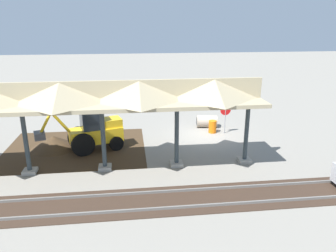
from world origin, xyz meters
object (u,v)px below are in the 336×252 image
at_px(stop_sign, 225,113).
at_px(concrete_pipe, 207,121).
at_px(traffic_barrel, 213,127).
at_px(backhoe, 93,131).

relative_size(stop_sign, concrete_pipe, 1.29).
xyz_separation_m(concrete_pipe, traffic_barrel, (-0.11, 1.32, -0.01)).
bearing_deg(backhoe, stop_sign, -167.19).
distance_m(backhoe, traffic_barrel, 8.57).
height_order(stop_sign, concrete_pipe, stop_sign).
xyz_separation_m(backhoe, traffic_barrel, (-8.21, -2.29, -0.82)).
bearing_deg(backhoe, concrete_pipe, -155.95).
bearing_deg(traffic_barrel, concrete_pipe, -85.22).
height_order(stop_sign, traffic_barrel, stop_sign).
height_order(backhoe, concrete_pipe, backhoe).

